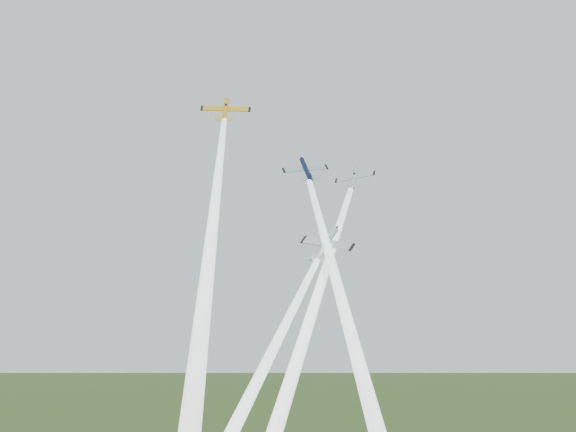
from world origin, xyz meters
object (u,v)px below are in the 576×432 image
at_px(plane_yellow, 225,110).
at_px(plane_silver_right, 354,178).
at_px(plane_navy, 306,170).
at_px(plane_silver_low, 325,245).

distance_m(plane_yellow, plane_silver_right, 25.04).
height_order(plane_navy, plane_silver_right, plane_navy).
distance_m(plane_silver_right, plane_silver_low, 20.36).
bearing_deg(plane_silver_right, plane_navy, -135.03).
height_order(plane_silver_right, plane_silver_low, plane_silver_right).
distance_m(plane_yellow, plane_silver_low, 33.42).
xyz_separation_m(plane_navy, plane_silver_right, (7.41, 4.90, -0.70)).
bearing_deg(plane_yellow, plane_silver_low, -44.35).
bearing_deg(plane_yellow, plane_silver_right, -2.50).
distance_m(plane_yellow, plane_navy, 18.28).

